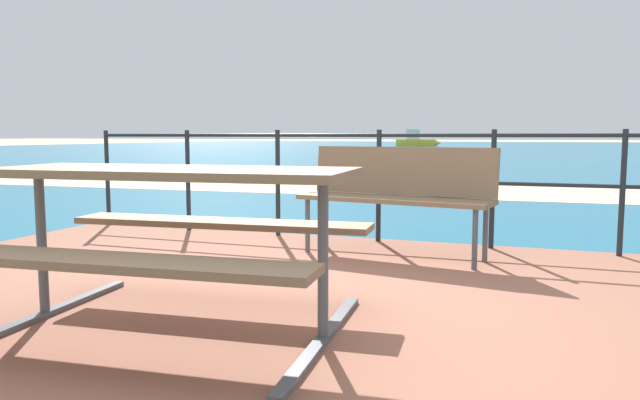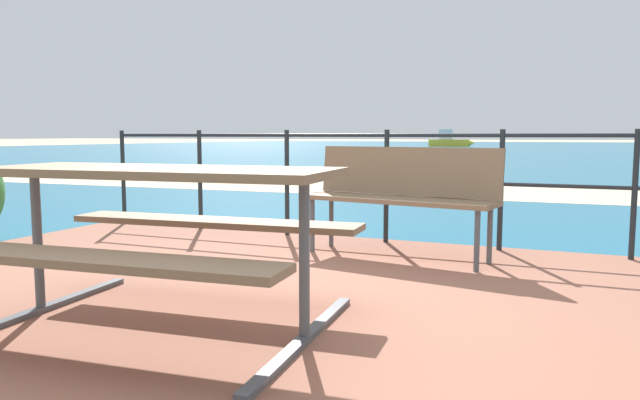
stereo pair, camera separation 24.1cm
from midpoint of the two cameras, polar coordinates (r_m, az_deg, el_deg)
ground_plane at (r=3.26m, az=-4.59°, el=-12.07°), size 240.00×240.00×0.00m
patio_paving at (r=3.25m, az=-4.60°, el=-11.56°), size 6.40×5.20×0.06m
sea_water at (r=42.77m, az=21.16°, el=4.41°), size 90.00×90.00×0.01m
beach_strip at (r=11.23m, az=15.57°, el=0.79°), size 54.07×4.82×0.01m
picnic_table at (r=3.05m, az=-12.73°, el=-0.81°), size 1.87×1.51×0.80m
park_bench at (r=4.81m, az=9.09°, el=1.00°), size 1.58×0.66×0.86m
railing_fence at (r=5.41m, az=7.55°, el=2.53°), size 5.94×0.04×1.00m
boat_near at (r=52.89m, az=12.21°, el=5.45°), size 3.87×1.28×1.45m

